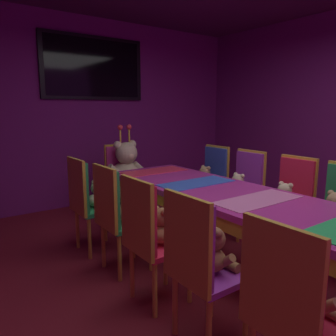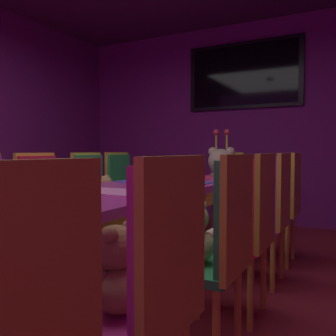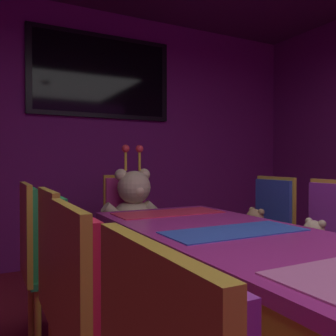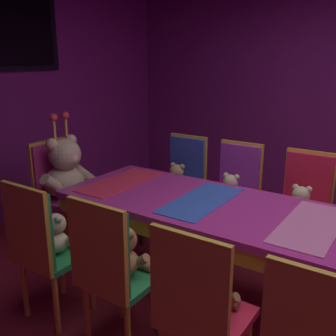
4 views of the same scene
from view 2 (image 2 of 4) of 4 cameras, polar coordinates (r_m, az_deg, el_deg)
ground_plane at (r=2.53m, az=-9.52°, el=-20.62°), size 7.90×7.90×0.00m
wall_back at (r=5.25m, az=12.09°, el=7.01°), size 5.20×0.12×2.80m
banquet_table at (r=2.35m, az=-9.64°, el=-5.70°), size 0.90×3.57×0.75m
chair_left_3 at (r=3.15m, az=-19.27°, el=-4.79°), size 0.42×0.41×0.98m
teddy_left_3 at (r=3.05m, az=-17.41°, el=-5.30°), size 0.23×0.30×0.29m
chair_left_4 at (r=3.56m, az=-11.80°, el=-3.85°), size 0.42×0.41×0.98m
teddy_left_4 at (r=3.47m, az=-9.94°, el=-4.06°), size 0.26×0.33×0.31m
chair_left_5 at (r=4.03m, az=-7.15°, el=-3.06°), size 0.42×0.41×0.98m
teddy_left_5 at (r=3.95m, az=-5.44°, el=-3.43°), size 0.23×0.30×0.28m
chair_right_1 at (r=1.18m, az=-2.44°, el=-17.19°), size 0.42×0.41×0.98m
teddy_right_1 at (r=1.26m, az=-8.40°, el=-16.32°), size 0.25×0.32×0.30m
chair_right_2 at (r=1.73m, az=8.41°, el=-10.82°), size 0.42×0.41×0.98m
teddy_right_2 at (r=1.78m, az=3.93°, el=-10.72°), size 0.24×0.32×0.30m
chair_right_3 at (r=2.21m, az=13.15°, el=-7.87°), size 0.42×0.41×0.98m
teddy_right_3 at (r=2.25m, az=9.57°, el=-8.07°), size 0.23×0.30×0.28m
chair_right_4 at (r=2.80m, az=16.26°, el=-5.67°), size 0.42×0.41×0.98m
teddy_right_4 at (r=2.84m, az=13.41°, el=-5.93°), size 0.23×0.29×0.28m
chair_right_5 at (r=3.36m, az=18.25°, el=-4.33°), size 0.42×0.41×0.98m
teddy_right_5 at (r=3.38m, az=15.84°, el=-4.53°), size 0.23×0.30×0.28m
throne_chair at (r=4.42m, az=8.95°, el=-2.56°), size 0.41×0.42×0.98m
king_teddy_bear at (r=4.26m, az=8.25°, el=-1.18°), size 0.62×0.48×0.80m
wall_tv at (r=5.26m, az=11.88°, el=14.17°), size 1.58×0.06×0.92m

